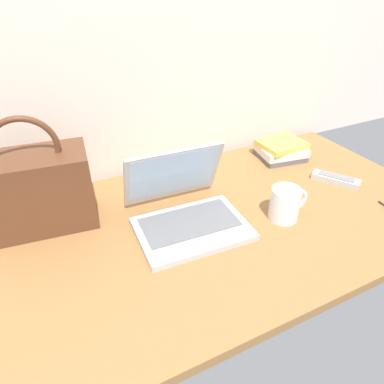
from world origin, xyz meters
TOP-DOWN VIEW (x-y plane):
  - desk at (0.00, 0.00)m, footprint 1.60×0.76m
  - laptop at (-0.02, 0.03)m, footprint 0.32×0.31m
  - coffee_mug at (0.26, -0.08)m, footprint 0.13×0.09m
  - remote_control_near at (0.55, -0.00)m, footprint 0.13×0.16m
  - handbag at (-0.39, 0.21)m, footprint 0.32×0.19m
  - book_stack at (0.50, 0.24)m, footprint 0.19×0.17m

SIDE VIEW (x-z plane):
  - desk at x=0.00m, z-range 0.00..0.03m
  - remote_control_near at x=0.55m, z-range 0.03..0.05m
  - book_stack at x=0.50m, z-range 0.03..0.10m
  - laptop at x=-0.02m, z-range -0.03..0.18m
  - coffee_mug at x=0.26m, z-range 0.03..0.13m
  - handbag at x=-0.39m, z-range -0.02..0.31m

